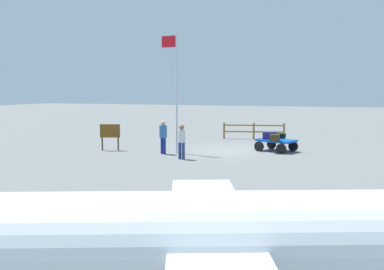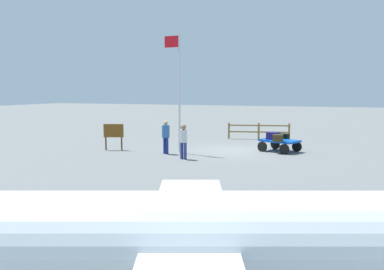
% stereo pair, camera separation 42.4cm
% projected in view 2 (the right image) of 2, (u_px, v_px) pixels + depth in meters
% --- Properties ---
extents(ground_plane, '(120.00, 120.00, 0.00)m').
position_uv_depth(ground_plane, '(233.00, 150.00, 21.07)').
color(ground_plane, slate).
extents(luggage_cart, '(2.14, 1.89, 0.60)m').
position_uv_depth(luggage_cart, '(279.00, 143.00, 20.65)').
color(luggage_cart, blue).
rests_on(luggage_cart, ground).
extents(suitcase_olive, '(0.62, 0.46, 0.25)m').
position_uv_depth(suitcase_olive, '(283.00, 136.00, 21.17)').
color(suitcase_olive, black).
rests_on(suitcase_olive, luggage_cart).
extents(suitcase_grey, '(0.63, 0.51, 0.37)m').
position_uv_depth(suitcase_grey, '(273.00, 136.00, 20.66)').
color(suitcase_grey, '#1B1554').
rests_on(suitcase_grey, luggage_cart).
extents(suitcase_tan, '(0.51, 0.43, 0.33)m').
position_uv_depth(suitcase_tan, '(278.00, 138.00, 19.98)').
color(suitcase_tan, '#372D16').
rests_on(suitcase_tan, luggage_cart).
extents(suitcase_dark, '(0.66, 0.47, 0.27)m').
position_uv_depth(suitcase_dark, '(274.00, 136.00, 20.92)').
color(suitcase_dark, navy).
rests_on(suitcase_dark, luggage_cart).
extents(worker_lead, '(0.41, 0.41, 1.57)m').
position_uv_depth(worker_lead, '(183.00, 139.00, 18.31)').
color(worker_lead, navy).
rests_on(worker_lead, ground).
extents(worker_trailing, '(0.51, 0.51, 1.61)m').
position_uv_depth(worker_trailing, '(166.00, 134.00, 19.85)').
color(worker_trailing, navy).
rests_on(worker_trailing, ground).
extents(airplane_near, '(8.94, 5.92, 3.04)m').
position_uv_depth(airplane_near, '(166.00, 247.00, 5.08)').
color(airplane_near, white).
rests_on(airplane_near, ground).
extents(flagpole, '(0.83, 0.10, 5.78)m').
position_uv_depth(flagpole, '(178.00, 85.00, 19.90)').
color(flagpole, silver).
rests_on(flagpole, ground).
extents(signboard, '(0.98, 0.42, 1.35)m').
position_uv_depth(signboard, '(114.00, 133.00, 21.13)').
color(signboard, '#4C3319').
rests_on(signboard, ground).
extents(wooden_fence, '(3.77, 0.97, 1.03)m').
position_uv_depth(wooden_fence, '(259.00, 130.00, 25.85)').
color(wooden_fence, olive).
rests_on(wooden_fence, ground).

